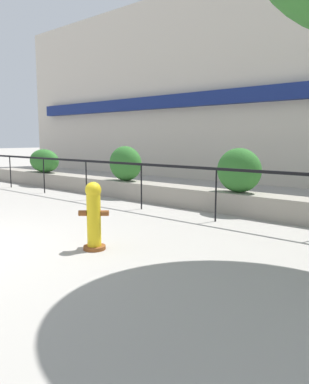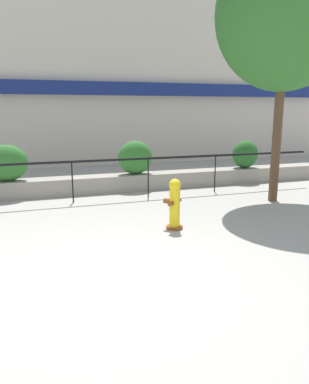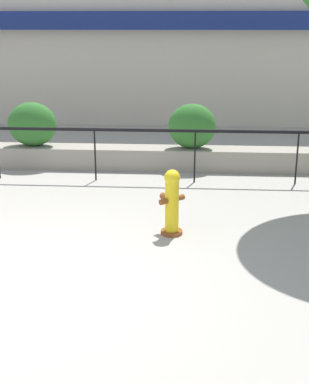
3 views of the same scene
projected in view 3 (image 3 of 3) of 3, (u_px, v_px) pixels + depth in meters
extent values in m
plane|color=#9E9991|center=(31.00, 284.00, 7.01)|extent=(120.00, 120.00, 0.00)
cube|color=beige|center=(130.00, 0.00, 17.22)|extent=(30.00, 1.00, 8.00)
cube|color=navy|center=(128.00, 20.00, 16.76)|extent=(27.00, 0.36, 0.56)
cube|color=gray|center=(104.00, 157.00, 12.64)|extent=(18.00, 0.70, 0.50)
cube|color=black|center=(94.00, 130.00, 11.33)|extent=(15.00, 0.05, 0.06)
cylinder|color=black|center=(95.00, 155.00, 11.50)|extent=(0.04, 0.04, 1.15)
cylinder|color=black|center=(195.00, 156.00, 11.35)|extent=(0.04, 0.04, 1.15)
cylinder|color=black|center=(297.00, 158.00, 11.21)|extent=(0.04, 0.04, 1.15)
ellipsoid|color=#2D6B28|center=(32.00, 124.00, 12.52)|extent=(1.16, 0.70, 1.03)
ellipsoid|color=#2D6B28|center=(192.00, 126.00, 12.27)|extent=(1.09, 0.69, 1.03)
cylinder|color=brown|center=(172.00, 232.00, 8.69)|extent=(0.50, 0.50, 0.06)
cylinder|color=gold|center=(172.00, 206.00, 8.55)|extent=(0.31, 0.31, 0.85)
sphere|color=gold|center=(172.00, 177.00, 8.41)|extent=(0.25, 0.25, 0.25)
cylinder|color=brown|center=(165.00, 197.00, 8.66)|extent=(0.18, 0.18, 0.11)
cylinder|color=brown|center=(180.00, 198.00, 8.62)|extent=(0.15, 0.15, 0.09)
cylinder|color=brown|center=(163.00, 202.00, 8.42)|extent=(0.15, 0.15, 0.09)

